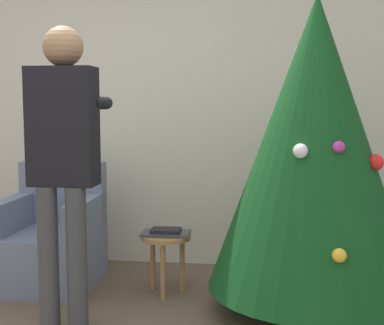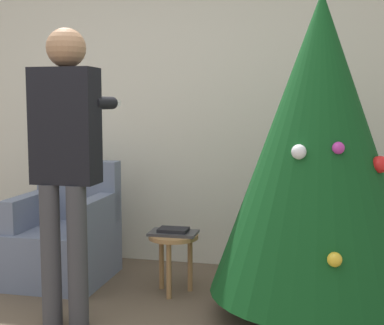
% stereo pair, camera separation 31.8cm
% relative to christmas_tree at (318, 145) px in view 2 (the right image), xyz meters
% --- Properties ---
extents(wall_back, '(8.00, 0.06, 2.70)m').
position_rel_christmas_tree_xyz_m(wall_back, '(-1.25, 1.03, 0.26)').
color(wall_back, beige).
rests_on(wall_back, ground_plane).
extents(christmas_tree, '(1.31, 1.31, 2.01)m').
position_rel_christmas_tree_xyz_m(christmas_tree, '(0.00, 0.00, 0.00)').
color(christmas_tree, brown).
rests_on(christmas_tree, ground_plane).
extents(armchair, '(0.67, 0.74, 0.89)m').
position_rel_christmas_tree_xyz_m(armchair, '(-1.87, 0.38, -0.77)').
color(armchair, slate).
rests_on(armchair, ground_plane).
extents(person_standing, '(0.41, 0.57, 1.79)m').
position_rel_christmas_tree_xyz_m(person_standing, '(-1.47, -0.39, -0.02)').
color(person_standing, '#38383D').
rests_on(person_standing, ground_plane).
extents(side_stool, '(0.35, 0.35, 0.43)m').
position_rel_christmas_tree_xyz_m(side_stool, '(-0.98, 0.26, -0.74)').
color(side_stool, '#A37547').
rests_on(side_stool, ground_plane).
extents(laptop, '(0.33, 0.21, 0.02)m').
position_rel_christmas_tree_xyz_m(laptop, '(-0.98, 0.26, -0.66)').
color(laptop, '#38383D').
rests_on(laptop, side_stool).
extents(book, '(0.21, 0.14, 0.02)m').
position_rel_christmas_tree_xyz_m(book, '(-0.98, 0.26, -0.64)').
color(book, black).
rests_on(book, laptop).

